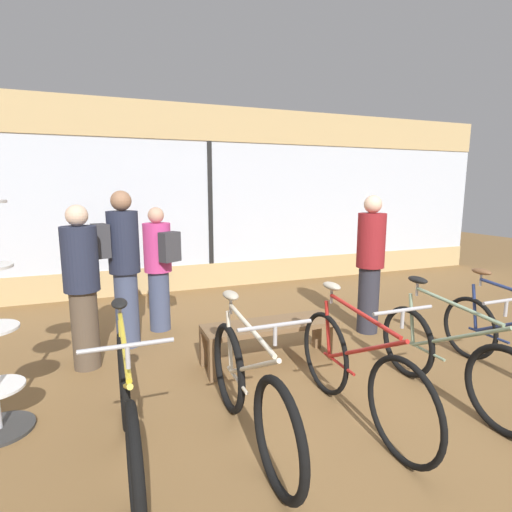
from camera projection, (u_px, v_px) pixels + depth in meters
ground_plane at (335, 398)px, 3.48m from camera, size 24.00×24.00×0.00m
shop_back_wall at (210, 197)px, 7.05m from camera, size 12.00×0.08×3.20m
bicycle_far_left at (128, 413)px, 2.54m from camera, size 0.46×1.80×1.05m
bicycle_left at (249, 392)px, 2.81m from camera, size 0.46×1.72×1.04m
bicycle_center at (357, 372)px, 3.09m from camera, size 0.46×1.72×1.05m
bicycle_right at (448, 358)px, 3.39m from camera, size 0.46×1.69×1.02m
display_bench at (270, 330)px, 4.13m from camera, size 1.40×0.44×0.43m
customer_near_rack at (159, 265)px, 5.01m from camera, size 0.50×0.56×1.57m
customer_by_window at (123, 264)px, 4.46m from camera, size 0.54×0.42×1.78m
customer_mid_floor at (82, 282)px, 3.95m from camera, size 0.38×0.51×1.65m
customer_near_bench at (370, 262)px, 4.93m from camera, size 0.35×0.35×1.72m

